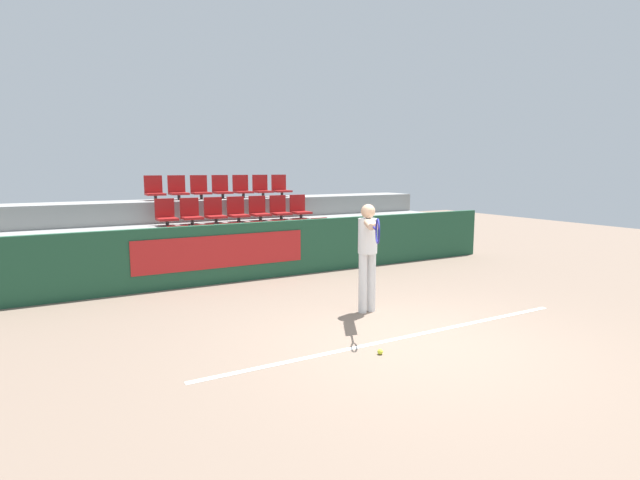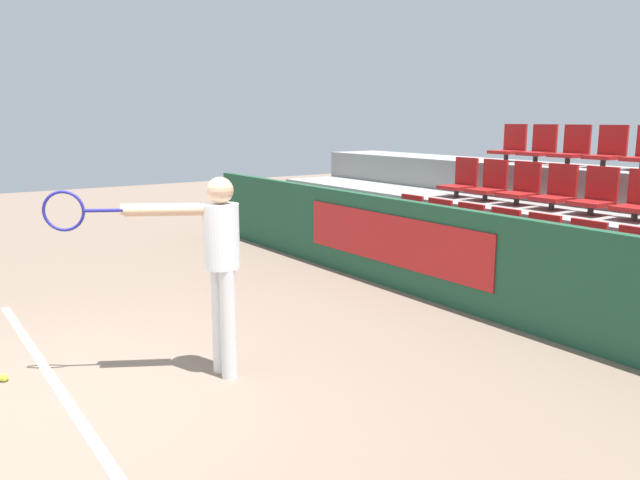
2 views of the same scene
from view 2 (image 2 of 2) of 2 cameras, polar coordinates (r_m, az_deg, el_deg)
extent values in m
plane|color=#7A6656|center=(5.25, -23.70, -13.49)|extent=(30.00, 30.00, 0.00)
cube|color=white|center=(5.27, -22.27, -13.23)|extent=(5.65, 0.08, 0.01)
cube|color=#1E4C33|center=(7.16, 12.09, -1.59)|extent=(11.27, 0.12, 1.13)
cube|color=red|center=(7.81, 6.32, 0.06)|extent=(3.32, 0.02, 0.62)
cube|color=gray|center=(7.68, 15.16, -3.35)|extent=(10.87, 1.08, 0.48)
cube|color=gray|center=(8.47, 19.96, -0.64)|extent=(10.87, 1.08, 0.96)
cube|color=gray|center=(9.32, 23.90, 1.59)|extent=(10.87, 1.08, 1.45)
cylinder|color=#333333|center=(8.75, 7.42, 0.68)|extent=(0.07, 0.07, 0.12)
cube|color=#A31919|center=(8.73, 7.43, 1.22)|extent=(0.41, 0.43, 0.05)
cube|color=#A31919|center=(8.83, 8.41, 2.79)|extent=(0.41, 0.04, 0.41)
cylinder|color=#333333|center=(8.37, 9.89, 0.13)|extent=(0.07, 0.07, 0.12)
cube|color=#A31919|center=(8.35, 9.91, 0.70)|extent=(0.41, 0.43, 0.05)
cube|color=#A31919|center=(8.45, 10.90, 2.35)|extent=(0.41, 0.04, 0.41)
cylinder|color=#333333|center=(8.00, 12.58, -0.47)|extent=(0.07, 0.07, 0.12)
cube|color=#A31919|center=(7.99, 12.61, 0.12)|extent=(0.41, 0.43, 0.05)
cube|color=#A31919|center=(8.09, 13.62, 1.85)|extent=(0.41, 0.04, 0.41)
cylinder|color=#333333|center=(7.66, 15.53, -1.12)|extent=(0.07, 0.07, 0.12)
cube|color=#A31919|center=(7.64, 15.57, -0.50)|extent=(0.41, 0.43, 0.05)
cube|color=#A31919|center=(7.75, 16.58, 1.31)|extent=(0.41, 0.04, 0.41)
cylinder|color=#333333|center=(7.34, 18.75, -1.82)|extent=(0.07, 0.07, 0.12)
cube|color=#A31919|center=(7.32, 18.79, -1.18)|extent=(0.41, 0.43, 0.05)
cube|color=#A31919|center=(7.43, 19.80, 0.72)|extent=(0.41, 0.04, 0.41)
cylinder|color=#333333|center=(7.04, 22.25, -2.59)|extent=(0.07, 0.07, 0.12)
cube|color=#A31919|center=(7.02, 22.30, -1.92)|extent=(0.41, 0.43, 0.05)
cube|color=#A31919|center=(7.14, 23.29, 0.07)|extent=(0.41, 0.04, 0.41)
cylinder|color=#333333|center=(6.78, 26.05, -3.40)|extent=(0.07, 0.07, 0.12)
cube|color=#A31919|center=(6.76, 26.11, -2.71)|extent=(0.41, 0.43, 0.05)
cube|color=#A31919|center=(6.88, 27.07, -0.62)|extent=(0.41, 0.04, 0.41)
cylinder|color=#333333|center=(9.43, 12.37, 4.22)|extent=(0.07, 0.07, 0.12)
cube|color=#A31919|center=(9.42, 12.39, 4.73)|extent=(0.41, 0.43, 0.05)
cube|color=#A31919|center=(9.55, 13.25, 6.14)|extent=(0.41, 0.04, 0.41)
cylinder|color=#333333|center=(9.08, 14.85, 3.85)|extent=(0.07, 0.07, 0.12)
cube|color=#A31919|center=(9.07, 14.88, 4.38)|extent=(0.41, 0.43, 0.05)
cube|color=#A31919|center=(9.20, 15.74, 5.85)|extent=(0.41, 0.04, 0.41)
cylinder|color=#333333|center=(8.74, 17.53, 3.45)|extent=(0.07, 0.07, 0.12)
cube|color=#A31919|center=(8.73, 17.56, 3.99)|extent=(0.41, 0.43, 0.05)
cube|color=#A31919|center=(8.87, 18.43, 5.52)|extent=(0.41, 0.04, 0.41)
cylinder|color=#333333|center=(8.43, 20.41, 3.00)|extent=(0.07, 0.07, 0.12)
cube|color=#A31919|center=(8.42, 20.45, 3.57)|extent=(0.41, 0.43, 0.05)
cube|color=#A31919|center=(8.56, 21.30, 5.15)|extent=(0.41, 0.04, 0.41)
cylinder|color=#333333|center=(8.14, 23.50, 2.52)|extent=(0.07, 0.07, 0.12)
cube|color=#A31919|center=(8.13, 23.55, 3.10)|extent=(0.41, 0.43, 0.05)
cube|color=#A31919|center=(8.27, 24.39, 4.75)|extent=(0.41, 0.04, 0.41)
cylinder|color=#333333|center=(7.87, 26.81, 1.99)|extent=(0.07, 0.07, 0.12)
cube|color=#A31919|center=(7.86, 26.86, 2.59)|extent=(0.41, 0.43, 0.05)
cylinder|color=#333333|center=(10.21, 16.64, 7.24)|extent=(0.07, 0.07, 0.12)
cube|color=#A31919|center=(10.20, 16.67, 7.70)|extent=(0.41, 0.43, 0.05)
cube|color=#A31919|center=(10.35, 17.43, 8.97)|extent=(0.41, 0.04, 0.41)
cylinder|color=#333333|center=(9.88, 19.09, 6.98)|extent=(0.07, 0.07, 0.12)
cube|color=#A31919|center=(9.87, 19.12, 7.47)|extent=(0.41, 0.43, 0.05)
cube|color=#A31919|center=(10.02, 19.87, 8.77)|extent=(0.41, 0.04, 0.41)
cylinder|color=#333333|center=(9.57, 21.69, 6.70)|extent=(0.07, 0.07, 0.12)
cube|color=#A31919|center=(9.57, 21.72, 7.20)|extent=(0.41, 0.43, 0.05)
cube|color=#A31919|center=(9.72, 22.47, 8.54)|extent=(0.41, 0.04, 0.41)
cylinder|color=#333333|center=(9.29, 24.45, 6.38)|extent=(0.07, 0.07, 0.12)
cube|color=#A31919|center=(9.28, 24.49, 6.90)|extent=(0.41, 0.43, 0.05)
cube|color=#A31919|center=(9.44, 25.22, 8.28)|extent=(0.41, 0.04, 0.41)
cylinder|color=silver|center=(5.30, -9.15, -7.18)|extent=(0.13, 0.13, 0.91)
cylinder|color=silver|center=(5.16, -8.38, -7.65)|extent=(0.13, 0.13, 0.91)
cylinder|color=white|center=(5.05, -9.01, 0.33)|extent=(0.29, 0.29, 0.52)
sphere|color=tan|center=(5.00, -9.13, 4.50)|extent=(0.21, 0.21, 0.21)
cylinder|color=tan|center=(5.10, -14.34, 2.76)|extent=(0.38, 0.58, 0.09)
cylinder|color=tan|center=(5.03, -14.02, 2.65)|extent=(0.38, 0.58, 0.09)
cylinder|color=navy|center=(5.15, -19.21, 2.57)|extent=(0.17, 0.28, 0.03)
torus|color=navy|center=(5.23, -22.40, 2.47)|extent=(0.18, 0.29, 0.32)
sphere|color=#CCDB33|center=(5.78, -26.90, -11.16)|extent=(0.07, 0.07, 0.07)
camera|label=1|loc=(9.61, -59.52, 6.07)|focal=28.00mm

